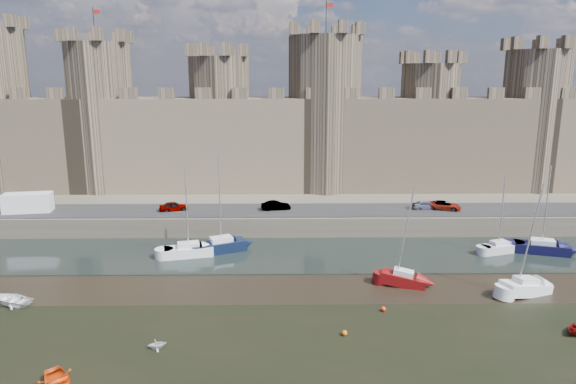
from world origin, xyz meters
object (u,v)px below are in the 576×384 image
Objects in this scene: car_0 at (174,206)px; sailboat_1 at (221,245)px; van at (28,203)px; car_3 at (444,206)px; car_1 at (276,206)px; sailboat_0 at (189,250)px; sailboat_3 at (542,247)px; sailboat_4 at (403,278)px; dinghy_0 at (58,384)px; car_2 at (427,205)px; sailboat_5 at (525,287)px; sailboat_2 at (499,247)px.

sailboat_1 is (7.15, -9.03, -2.27)m from car_0.
car_3 is at bearing -8.63° from van.
car_0 reaches higher than car_1.
car_1 is 31.92m from van.
car_3 is 0.44× the size of sailboat_0.
sailboat_3 is 1.01× the size of sailboat_4.
sailboat_0 is at bearing 127.35° from car_1.
sailboat_0 reaches higher than dinghy_0.
car_2 is 51.85m from van.
dinghy_0 is (-36.96, -14.15, -0.42)m from sailboat_5.
dinghy_0 is (-26.18, -16.35, -0.40)m from sailboat_4.
sailboat_4 reaches higher than sailboat_2.
car_2 is 0.39× the size of sailboat_0.
car_0 is 0.41× the size of sailboat_2.
sailboat_4 is at bearing -144.27° from car_0.
sailboat_5 is (32.84, -10.53, -0.03)m from sailboat_0.
sailboat_3 is (62.20, -9.41, -2.99)m from van.
van reaches higher than car_3.
car_0 is 0.98× the size of car_1.
car_2 is 0.39× the size of sailboat_3.
sailboat_3 reaches higher than sailboat_0.
car_0 is 0.94× the size of car_2.
car_0 is at bearing 96.00° from sailboat_0.
sailboat_2 is 46.66m from dinghy_0.
sailboat_1 reaches higher than van.
sailboat_0 is at bearing -162.51° from sailboat_3.
sailboat_2 is at bearing -12.20° from sailboat_0.
sailboat_3 is (4.87, -0.11, 0.03)m from sailboat_2.
sailboat_5 is (-2.21, -11.22, 0.01)m from sailboat_2.
dinghy_0 is (-7.60, -26.12, -0.52)m from sailboat_1.
car_2 is (33.23, 0.34, -0.06)m from car_0.
sailboat_0 reaches higher than sailboat_2.
van reaches higher than car_0.
sailboat_4 is (44.34, -18.32, -3.04)m from van.
sailboat_1 reaches higher than sailboat_5.
sailboat_0 is 3.10× the size of dinghy_0.
sailboat_4 reaches higher than van.
car_1 is at bearing 117.15° from sailboat_5.
car_3 is 0.49× the size of sailboat_2.
sailboat_1 is at bearing 137.42° from sailboat_5.
car_1 is 27.43m from sailboat_2.
van is at bearing 73.38° from car_0.
sailboat_0 is 0.99× the size of sailboat_3.
car_3 is 53.99m from van.
sailboat_5 reaches higher than car_0.
sailboat_2 is (5.49, -10.13, -2.33)m from car_2.
van is at bearing 153.31° from sailboat_2.
sailboat_2 is at bearing -18.41° from van.
sailboat_1 is 36.45m from sailboat_3.
car_3 is at bearing 91.34° from sailboat_2.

